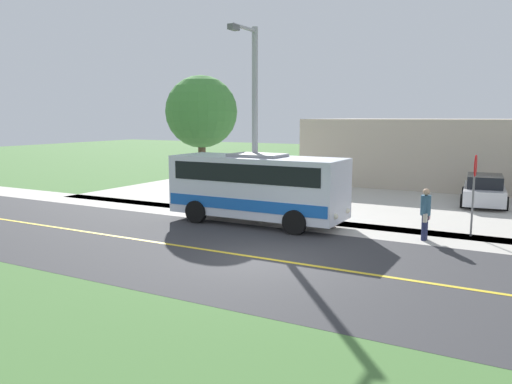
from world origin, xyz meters
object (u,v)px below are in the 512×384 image
at_px(street_light_pole, 253,116).
at_px(pedestrian_with_bags, 425,212).
at_px(tree_curbside, 201,112).
at_px(parked_car_near, 484,191).
at_px(shuttle_bus_front, 258,185).
at_px(commercial_building, 469,152).
at_px(stop_sign, 474,181).

bearing_deg(street_light_pole, pedestrian_with_bags, 88.85).
relative_size(street_light_pole, tree_curbside, 1.25).
xyz_separation_m(pedestrian_with_bags, parked_car_near, (-8.71, 1.08, -0.27)).
relative_size(shuttle_bus_front, street_light_pole, 0.92).
relative_size(pedestrian_with_bags, commercial_building, 0.10).
height_order(stop_sign, tree_curbside, tree_curbside).
height_order(shuttle_bus_front, street_light_pole, street_light_pole).
height_order(parked_car_near, tree_curbside, tree_curbside).
relative_size(street_light_pole, parked_car_near, 1.68).
bearing_deg(pedestrian_with_bags, tree_curbside, -103.55).
bearing_deg(pedestrian_with_bags, stop_sign, 135.44).
bearing_deg(commercial_building, parked_car_near, 11.81).
bearing_deg(parked_car_near, street_light_pole, -42.56).
bearing_deg(stop_sign, parked_car_near, -177.97).
relative_size(parked_car_near, commercial_building, 0.24).
xyz_separation_m(street_light_pole, commercial_building, (-16.53, 6.20, -2.21)).
bearing_deg(parked_car_near, pedestrian_with_bags, -7.09).
bearing_deg(tree_curbside, parked_car_near, 116.47).
bearing_deg(street_light_pole, commercial_building, 159.42).
distance_m(pedestrian_with_bags, street_light_pole, 7.53).
height_order(street_light_pole, tree_curbside, street_light_pole).
distance_m(shuttle_bus_front, parked_car_near, 11.70).
distance_m(pedestrian_with_bags, tree_curbside, 11.87).
xyz_separation_m(shuttle_bus_front, stop_sign, (-1.64, 7.71, 0.44)).
bearing_deg(tree_curbside, stop_sign, 84.01).
relative_size(stop_sign, street_light_pole, 0.38).
height_order(pedestrian_with_bags, parked_car_near, pedestrian_with_bags).
relative_size(shuttle_bus_front, stop_sign, 2.44).
height_order(stop_sign, street_light_pole, street_light_pole).
bearing_deg(shuttle_bus_front, street_light_pole, -134.46).
distance_m(pedestrian_with_bags, stop_sign, 2.16).
distance_m(parked_car_near, tree_curbside, 14.05).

